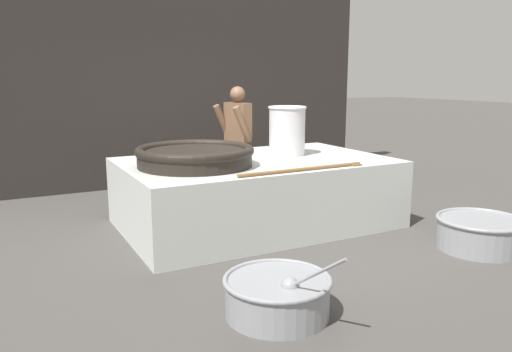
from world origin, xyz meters
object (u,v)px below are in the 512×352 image
object	(u,v)px
giant_wok_near	(195,155)
cook	(237,137)
stock_pot	(287,130)
prep_bowl_vegetables	(277,294)
prep_bowl_meat	(480,232)

from	to	relation	value
giant_wok_near	cook	distance (m)	2.05
stock_pot	prep_bowl_vegetables	world-z (taller)	stock_pot
cook	prep_bowl_vegetables	distance (m)	4.07
stock_pot	prep_bowl_meat	size ratio (longest dim) A/B	0.69
giant_wok_near	prep_bowl_meat	bearing A→B (deg)	-36.45
stock_pot	cook	xyz separation A→B (m)	(-0.04, 1.38, -0.23)
prep_bowl_meat	prep_bowl_vegetables	bearing A→B (deg)	-173.41
giant_wok_near	stock_pot	xyz separation A→B (m)	(1.33, 0.21, 0.20)
giant_wok_near	prep_bowl_vegetables	world-z (taller)	giant_wok_near
stock_pot	prep_bowl_meat	distance (m)	2.53
giant_wok_near	cook	size ratio (longest dim) A/B	0.80
stock_pot	prep_bowl_vegetables	bearing A→B (deg)	-122.38
prep_bowl_vegetables	cook	bearing A→B (deg)	68.80
prep_bowl_meat	cook	bearing A→B (deg)	109.25
prep_bowl_vegetables	prep_bowl_meat	world-z (taller)	prep_bowl_vegetables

